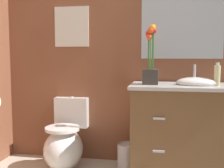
{
  "coord_description": "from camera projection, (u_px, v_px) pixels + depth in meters",
  "views": [
    {
      "loc": [
        0.2,
        -1.33,
        1.14
      ],
      "look_at": [
        -0.28,
        1.32,
        0.87
      ],
      "focal_mm": 46.45,
      "sensor_mm": 36.0,
      "label": 1
    }
  ],
  "objects": [
    {
      "name": "flower_vase",
      "position": [
        151.0,
        62.0,
        2.64
      ],
      "size": [
        0.14,
        0.14,
        0.55
      ],
      "color": "#38332D",
      "rests_on": "vanity_cabinet"
    },
    {
      "name": "vanity_cabinet",
      "position": [
        182.0,
        130.0,
        2.68
      ],
      "size": [
        0.94,
        0.56,
        1.05
      ],
      "color": "brown",
      "rests_on": "ground_plane"
    },
    {
      "name": "wall_mirror",
      "position": [
        182.0,
        23.0,
        2.87
      ],
      "size": [
        0.8,
        0.01,
        0.7
      ],
      "primitive_type": "cube",
      "color": "#B2BCC6"
    },
    {
      "name": "toilet",
      "position": [
        65.0,
        144.0,
        2.93
      ],
      "size": [
        0.38,
        0.59,
        0.69
      ],
      "color": "white",
      "rests_on": "ground_plane"
    },
    {
      "name": "soap_bottle",
      "position": [
        217.0,
        75.0,
        2.55
      ],
      "size": [
        0.06,
        0.06,
        0.2
      ],
      "color": "beige",
      "rests_on": "vanity_cabinet"
    },
    {
      "name": "wall_poster",
      "position": [
        72.0,
        27.0,
        3.07
      ],
      "size": [
        0.37,
        0.01,
        0.42
      ],
      "primitive_type": "cube",
      "color": "silver"
    },
    {
      "name": "wall_back",
      "position": [
        165.0,
        44.0,
        2.95
      ],
      "size": [
        4.69,
        0.05,
        2.5
      ],
      "primitive_type": "cube",
      "color": "brown",
      "rests_on": "ground_plane"
    },
    {
      "name": "trash_bin",
      "position": [
        127.0,
        157.0,
        2.84
      ],
      "size": [
        0.18,
        0.18,
        0.27
      ],
      "color": "#B7B7BC",
      "rests_on": "ground_plane"
    }
  ]
}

